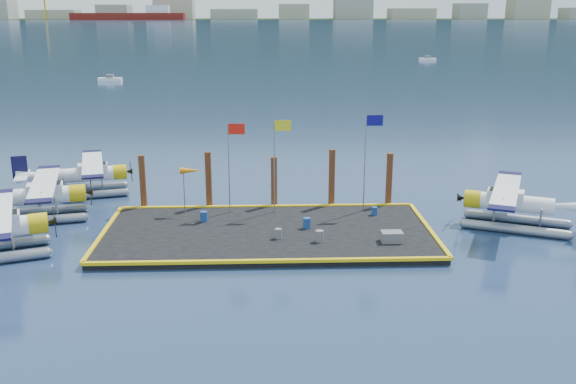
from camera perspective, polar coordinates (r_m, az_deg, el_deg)
name	(u,v)px	position (r m, az deg, el deg)	size (l,w,h in m)	color
ground	(268,237)	(39.69, -1.82, -3.98)	(4000.00, 4000.00, 0.00)	navy
dock	(268,233)	(39.63, -1.82, -3.70)	(20.00, 10.00, 0.40)	black
dock_bumpers	(268,229)	(39.53, -1.82, -3.31)	(20.25, 10.25, 0.18)	yellow
far_backdrop	(352,11)	(1791.02, 5.70, 15.72)	(3050.00, 2050.00, 810.00)	black
seaplane_b	(39,198)	(45.36, -21.22, -0.53)	(8.96, 9.70, 3.44)	gray
seaplane_c	(88,176)	(50.38, -17.35, 1.33)	(8.63, 9.32, 3.31)	gray
seaplane_d	(511,206)	(43.22, 19.23, -1.14)	(8.86, 9.32, 3.41)	gray
drum_0	(204,216)	(41.47, -7.49, -2.17)	(0.47, 0.47, 0.66)	navy
drum_1	(319,236)	(37.62, 2.81, -3.93)	(0.48, 0.48, 0.68)	slate
drum_2	(307,223)	(39.86, 1.68, -2.78)	(0.47, 0.47, 0.66)	navy
drum_3	(278,234)	(38.10, -0.86, -3.72)	(0.43, 0.43, 0.60)	slate
drum_4	(374,211)	(42.80, 7.69, -1.67)	(0.39, 0.39, 0.55)	navy
crate	(392,237)	(38.06, 9.21, -3.94)	(1.23, 0.82, 0.62)	slate
flagpole_red	(232,154)	(42.17, -5.03, 3.39)	(1.14, 0.08, 6.00)	gray
flagpole_yellow	(277,152)	(42.11, -0.95, 3.59)	(1.14, 0.08, 6.20)	gray
flagpole_blue	(368,149)	(42.62, 7.15, 3.86)	(1.14, 0.08, 6.50)	gray
windsock	(190,172)	(42.66, -8.66, 1.80)	(1.40, 0.44, 3.12)	gray
piling_0	(143,184)	(45.02, -12.78, 0.71)	(0.44, 0.44, 4.00)	#462314
piling_1	(209,182)	(44.38, -7.07, 0.91)	(0.44, 0.44, 4.20)	#462314
piling_2	(274,184)	(44.28, -1.25, 0.72)	(0.44, 0.44, 3.80)	#462314
piling_3	(332,180)	(44.46, 3.91, 1.09)	(0.44, 0.44, 4.30)	#462314
piling_4	(389,181)	(45.09, 8.97, 0.94)	(0.44, 0.44, 4.00)	#462314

